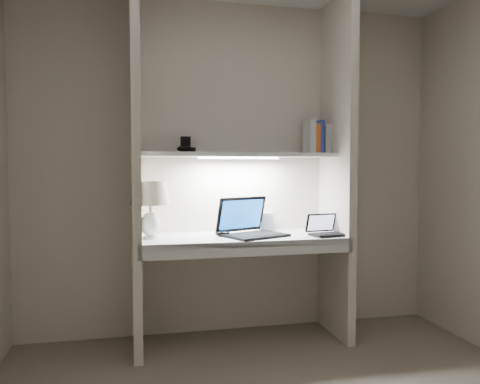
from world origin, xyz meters
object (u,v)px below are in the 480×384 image
object	(u,v)px
table_lamp	(150,200)
speaker	(266,222)
laptop_netbook	(325,230)
book_row	(321,138)
laptop_main	(250,227)

from	to	relation	value
table_lamp	speaker	world-z (taller)	table_lamp
laptop_netbook	book_row	size ratio (longest dim) A/B	1.05
speaker	table_lamp	bearing A→B (deg)	-158.57
laptop_main	book_row	distance (m)	0.88
laptop_main	speaker	bearing A→B (deg)	26.98
table_lamp	laptop_main	xyz separation A→B (m)	(0.70, -0.01, -0.21)
laptop_main	book_row	size ratio (longest dim) A/B	2.07
speaker	laptop_netbook	bearing A→B (deg)	-35.32
table_lamp	laptop_netbook	distance (m)	1.26
speaker	book_row	size ratio (longest dim) A/B	0.57
table_lamp	book_row	xyz separation A→B (m)	(1.29, 0.12, 0.45)
laptop_netbook	book_row	distance (m)	0.72
table_lamp	speaker	distance (m)	0.93
table_lamp	speaker	bearing A→B (deg)	13.50
laptop_netbook	speaker	size ratio (longest dim) A/B	1.86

